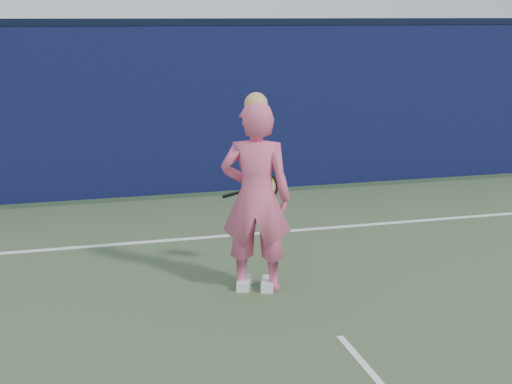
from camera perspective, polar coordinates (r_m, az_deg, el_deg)
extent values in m
cube|color=#0C1035|center=(10.97, -3.63, 6.63)|extent=(24.00, 0.40, 2.50)
cube|color=black|center=(10.88, -3.74, 13.44)|extent=(24.00, 0.42, 0.10)
imported|color=#EA5B85|center=(6.86, 0.00, -0.47)|extent=(0.79, 0.66, 1.87)
sphere|color=tan|center=(6.69, 0.00, 7.05)|extent=(0.22, 0.22, 0.22)
cube|color=white|center=(7.12, 0.97, -7.40)|extent=(0.21, 0.30, 0.10)
cube|color=white|center=(7.14, -0.97, -7.33)|extent=(0.21, 0.30, 0.10)
torus|color=black|center=(7.28, 0.61, 0.41)|extent=(0.32, 0.07, 0.31)
torus|color=gold|center=(7.28, 0.61, 0.41)|extent=(0.26, 0.05, 0.26)
cylinder|color=beige|center=(7.28, 0.61, 0.41)|extent=(0.26, 0.04, 0.25)
cylinder|color=black|center=(7.33, -1.21, 0.00)|extent=(0.28, 0.09, 0.10)
cylinder|color=black|center=(7.36, -2.23, -0.27)|extent=(0.13, 0.06, 0.07)
cube|color=white|center=(8.84, -0.36, -3.36)|extent=(11.00, 0.08, 0.01)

